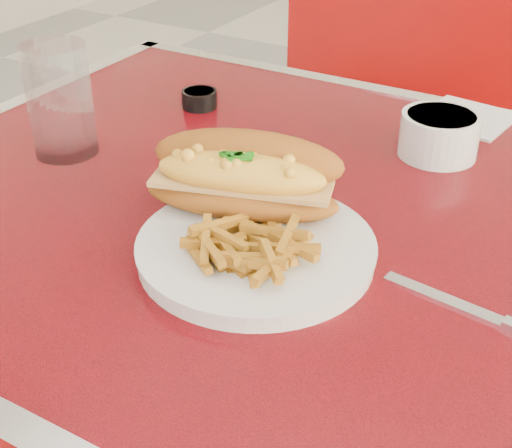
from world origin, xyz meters
The scene contains 11 objects.
diner_table centered at (0.00, 0.00, 0.61)m, with size 1.23×0.83×0.77m.
booth_bench_far centered at (0.00, 0.81, 0.29)m, with size 1.20×0.51×0.90m.
dinner_plate centered at (-0.07, -0.11, 0.78)m, with size 0.31×0.31×0.02m.
mac_hoagie centered at (-0.12, -0.06, 0.83)m, with size 0.23×0.16×0.09m.
fries_pile centered at (-0.07, -0.14, 0.80)m, with size 0.11×0.10×0.03m, color #BE8020, non-canonical shape.
fork centered at (-0.08, -0.08, 0.79)m, with size 0.02×0.13×0.00m.
gravy_ramekin centered at (0.01, 0.22, 0.80)m, with size 0.11×0.11×0.06m.
sauce_cup_left centered at (-0.35, 0.19, 0.78)m, with size 0.07×0.07×0.03m.
water_tumbler centered at (-0.41, -0.02, 0.84)m, with size 0.08×0.08×0.15m, color #A9CADA.
knife centered at (0.17, -0.09, 0.77)m, with size 0.19×0.04×0.01m.
paper_napkin centered at (0.02, 0.35, 0.77)m, with size 0.12×0.12×0.00m, color white.
Camera 1 is at (0.23, -0.64, 1.19)m, focal length 50.00 mm.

